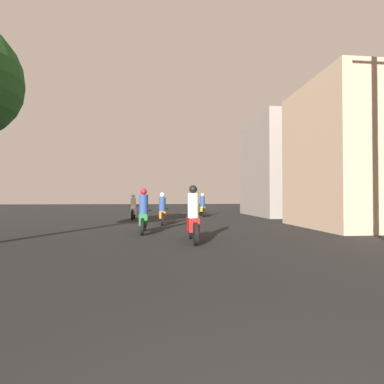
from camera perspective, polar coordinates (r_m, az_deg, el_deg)
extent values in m
cylinder|color=black|center=(9.61, -0.26, -7.00)|extent=(0.10, 0.63, 0.63)
cylinder|color=black|center=(8.28, 0.67, -7.97)|extent=(0.10, 0.63, 0.63)
cube|color=red|center=(8.92, 0.17, -6.16)|extent=(0.30, 0.87, 0.40)
cylinder|color=black|center=(9.34, -0.12, -4.08)|extent=(0.60, 0.04, 0.04)
cylinder|color=silver|center=(8.81, 0.23, -2.58)|extent=(0.32, 0.32, 0.72)
sphere|color=black|center=(8.81, 0.23, 0.54)|extent=(0.24, 0.24, 0.24)
cylinder|color=black|center=(12.03, -8.99, -5.88)|extent=(0.10, 0.59, 0.59)
cylinder|color=black|center=(10.58, -9.42, -6.55)|extent=(0.10, 0.59, 0.59)
cube|color=#1E6B33|center=(11.29, -9.19, -5.15)|extent=(0.30, 0.77, 0.41)
cylinder|color=black|center=(11.74, -9.05, -3.48)|extent=(0.60, 0.04, 0.04)
cylinder|color=navy|center=(11.19, -9.20, -2.31)|extent=(0.32, 0.32, 0.70)
sphere|color=#A51919|center=(11.18, -9.19, 0.11)|extent=(0.24, 0.24, 0.24)
cylinder|color=black|center=(15.45, -5.69, -4.76)|extent=(0.10, 0.62, 0.62)
cylinder|color=black|center=(14.12, -5.67, -5.11)|extent=(0.10, 0.62, 0.62)
cube|color=orange|center=(14.78, -5.68, -4.29)|extent=(0.30, 0.95, 0.33)
cylinder|color=black|center=(15.20, -5.68, -3.21)|extent=(0.60, 0.04, 0.04)
cylinder|color=navy|center=(14.66, -5.68, -2.34)|extent=(0.32, 0.32, 0.68)
sphere|color=silver|center=(14.66, -5.67, -0.54)|extent=(0.24, 0.24, 0.24)
cylinder|color=black|center=(18.90, -10.94, -4.07)|extent=(0.10, 0.62, 0.62)
cylinder|color=black|center=(17.65, -11.30, -4.28)|extent=(0.10, 0.62, 0.62)
cube|color=silver|center=(18.27, -11.11, -3.55)|extent=(0.30, 0.73, 0.40)
cylinder|color=black|center=(18.66, -10.99, -2.58)|extent=(0.60, 0.04, 0.04)
cylinder|color=silver|center=(18.18, -11.12, -2.03)|extent=(0.32, 0.32, 0.58)
sphere|color=silver|center=(18.17, -11.12, -0.74)|extent=(0.24, 0.24, 0.24)
cylinder|color=black|center=(21.49, 1.74, -3.67)|extent=(0.10, 0.67, 0.67)
cylinder|color=black|center=(20.20, 2.23, -3.83)|extent=(0.10, 0.67, 0.67)
cube|color=gold|center=(20.84, 1.98, -3.29)|extent=(0.30, 0.72, 0.33)
cylinder|color=black|center=(21.25, 1.82, -2.52)|extent=(0.60, 0.04, 0.04)
cylinder|color=navy|center=(20.75, 2.00, -1.85)|extent=(0.32, 0.32, 0.71)
sphere|color=silver|center=(20.75, 2.00, -0.53)|extent=(0.24, 0.24, 0.24)
cylinder|color=black|center=(23.97, 0.74, -3.51)|extent=(0.10, 0.57, 0.57)
cylinder|color=black|center=(22.55, 1.16, -3.66)|extent=(0.10, 0.57, 0.57)
cube|color=black|center=(23.25, 0.95, -3.15)|extent=(0.30, 0.87, 0.35)
cylinder|color=black|center=(23.71, 0.81, -2.45)|extent=(0.60, 0.04, 0.04)
cylinder|color=#B28E47|center=(23.15, 0.97, -2.00)|extent=(0.32, 0.32, 0.60)
sphere|color=black|center=(23.15, 0.97, -0.96)|extent=(0.24, 0.24, 0.24)
cube|color=tan|center=(15.35, 30.60, 5.86)|extent=(5.73, 5.18, 6.24)
cube|color=gray|center=(22.90, 16.34, 4.39)|extent=(4.09, 6.91, 6.94)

